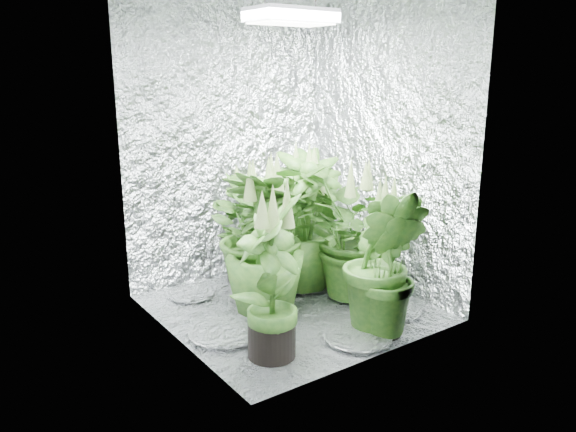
# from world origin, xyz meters

# --- Properties ---
(ground) EXTENTS (1.60, 1.60, 0.00)m
(ground) POSITION_xyz_m (0.00, 0.00, 0.00)
(ground) COLOR white
(ground) RESTS_ON ground
(walls) EXTENTS (1.62, 1.62, 2.00)m
(walls) POSITION_xyz_m (0.00, 0.00, 1.00)
(walls) COLOR white
(walls) RESTS_ON ground
(grow_lamp) EXTENTS (0.50, 0.30, 0.22)m
(grow_lamp) POSITION_xyz_m (0.00, 0.00, 1.83)
(grow_lamp) COLOR gray
(grow_lamp) RESTS_ON ceiling
(plant_a) EXTENTS (0.83, 0.83, 1.02)m
(plant_a) POSITION_xyz_m (-0.05, 0.24, 0.48)
(plant_a) COLOR black
(plant_a) RESTS_ON ground
(plant_b) EXTENTS (0.57, 0.57, 0.86)m
(plant_b) POSITION_xyz_m (0.03, 0.64, 0.39)
(plant_b) COLOR black
(plant_b) RESTS_ON ground
(plant_c) EXTENTS (0.56, 0.56, 0.87)m
(plant_c) POSITION_xyz_m (0.59, 0.42, 0.39)
(plant_c) COLOR black
(plant_c) RESTS_ON ground
(plant_d) EXTENTS (0.72, 0.72, 1.01)m
(plant_d) POSITION_xyz_m (-0.18, 0.02, 0.47)
(plant_d) COLOR black
(plant_d) RESTS_ON ground
(plant_e) EXTENTS (1.07, 1.07, 0.97)m
(plant_e) POSITION_xyz_m (0.45, -0.11, 0.46)
(plant_e) COLOR black
(plant_e) RESTS_ON ground
(plant_f) EXTENTS (0.66, 0.66, 0.98)m
(plant_f) POSITION_xyz_m (-0.46, -0.46, 0.45)
(plant_f) COLOR black
(plant_f) RESTS_ON ground
(plant_g) EXTENTS (0.66, 0.66, 0.95)m
(plant_g) POSITION_xyz_m (0.22, -0.61, 0.44)
(plant_g) COLOR black
(plant_g) RESTS_ON ground
(plant_h) EXTENTS (0.74, 0.74, 1.05)m
(plant_h) POSITION_xyz_m (0.28, 0.24, 0.49)
(plant_h) COLOR black
(plant_h) RESTS_ON ground
(circulation_fan) EXTENTS (0.19, 0.32, 0.38)m
(circulation_fan) POSITION_xyz_m (0.59, 0.40, 0.16)
(circulation_fan) COLOR black
(circulation_fan) RESTS_ON ground
(plant_label) EXTENTS (0.06, 0.04, 0.09)m
(plant_label) POSITION_xyz_m (0.28, -0.64, 0.30)
(plant_label) COLOR white
(plant_label) RESTS_ON plant_g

